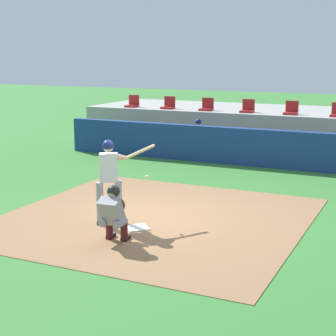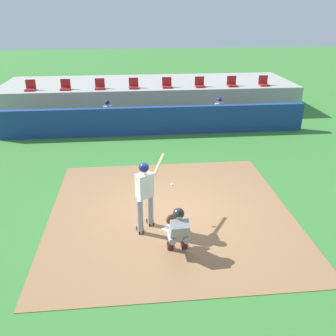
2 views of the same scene
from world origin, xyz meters
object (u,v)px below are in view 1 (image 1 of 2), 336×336
stadium_seat_0 (133,104)px  stadium_seat_1 (169,105)px  stadium_seat_3 (248,109)px  batter_at_plate (110,176)px  home_plate (137,228)px  stadium_seat_2 (207,107)px  dugout_player_0 (197,137)px  catcher_crouched (114,211)px  stadium_seat_4 (291,111)px

stadium_seat_0 → stadium_seat_1: 1.62m
stadium_seat_3 → batter_at_plate: bearing=-89.3°
home_plate → batter_at_plate: batter_at_plate is taller
stadium_seat_0 → stadium_seat_1: same height
stadium_seat_2 → stadium_seat_3: size_ratio=1.00×
home_plate → dugout_player_0: (-2.01, 8.14, 0.65)m
stadium_seat_0 → stadium_seat_3: 4.88m
stadium_seat_2 → catcher_crouched: bearing=-77.7°
batter_at_plate → stadium_seat_3: size_ratio=3.76×
catcher_crouched → dugout_player_0: (-1.99, 9.03, 0.06)m
catcher_crouched → stadium_seat_1: (-4.04, 11.07, 0.93)m
batter_at_plate → stadium_seat_2: size_ratio=3.76×
stadium_seat_1 → dugout_player_0: bearing=-44.7°
batter_at_plate → stadium_seat_2: 10.24m
catcher_crouched → dugout_player_0: 9.25m
home_plate → stadium_seat_2: bearing=103.5°
dugout_player_0 → batter_at_plate: bearing=-80.6°
catcher_crouched → stadium_seat_2: stadium_seat_2 is taller
batter_at_plate → catcher_crouched: batter_at_plate is taller
stadium_seat_2 → stadium_seat_4: size_ratio=1.00×
stadium_seat_2 → dugout_player_0: bearing=-78.1°
batter_at_plate → stadium_seat_0: stadium_seat_0 is taller
stadium_seat_1 → stadium_seat_2: size_ratio=1.00×
batter_at_plate → dugout_player_0: bearing=99.4°
home_plate → stadium_seat_0: 11.76m
stadium_seat_3 → stadium_seat_4: size_ratio=1.00×
catcher_crouched → stadium_seat_0: size_ratio=3.59×
stadium_seat_3 → stadium_seat_0: bearing=180.0°
home_plate → stadium_seat_2: 10.58m
home_plate → stadium_seat_3: 10.32m
stadium_seat_4 → stadium_seat_2: bearing=180.0°
stadium_seat_0 → stadium_seat_2: same height
stadium_seat_0 → stadium_seat_1: (1.62, 0.00, 0.00)m
stadium_seat_0 → stadium_seat_2: bearing=0.0°
stadium_seat_0 → catcher_crouched: bearing=-62.9°
home_plate → dugout_player_0: bearing=103.9°
home_plate → catcher_crouched: 1.06m
batter_at_plate → dugout_player_0: batter_at_plate is taller
batter_at_plate → stadium_seat_1: size_ratio=3.76×
stadium_seat_2 → stadium_seat_4: same height
batter_at_plate → catcher_crouched: 1.27m
stadium_seat_1 → stadium_seat_2: same height
batter_at_plate → catcher_crouched: bearing=-56.0°
dugout_player_0 → stadium_seat_1: 3.02m
dugout_player_0 → stadium_seat_0: (-3.68, 2.03, 0.86)m
batter_at_plate → catcher_crouched: size_ratio=1.05×
stadium_seat_3 → stadium_seat_1: bearing=180.0°
stadium_seat_0 → stadium_seat_3: size_ratio=1.00×
stadium_seat_1 → stadium_seat_4: 4.88m
catcher_crouched → stadium_seat_3: (-0.79, 11.07, 0.93)m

